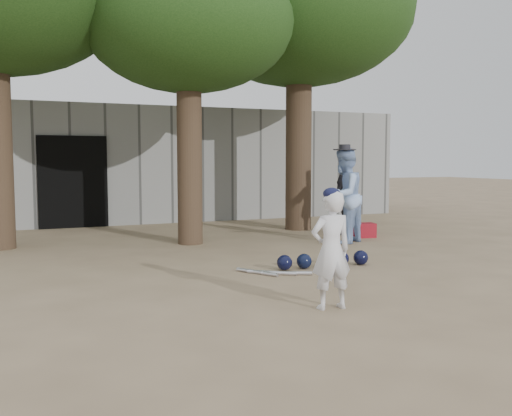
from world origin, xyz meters
name	(u,v)px	position (x,y,z in m)	size (l,w,h in m)	color
ground	(244,293)	(0.00, 0.00, 0.00)	(70.00, 70.00, 0.00)	#937C5E
boy_player	(331,250)	(0.59, -1.09, 0.65)	(0.47, 0.31, 1.30)	silver
spectator_blue	(344,196)	(3.39, 3.08, 0.93)	(0.90, 0.70, 1.86)	#93B2E4
spectator_dark	(346,195)	(4.13, 4.18, 0.87)	(1.02, 0.43, 1.75)	black
red_bag	(364,230)	(4.24, 3.61, 0.15)	(0.42, 0.32, 0.30)	maroon
back_building	(107,164)	(0.00, 10.33, 1.50)	(16.00, 5.24, 3.00)	gray
helmet_row	(324,260)	(1.73, 1.02, 0.12)	(1.51, 0.32, 0.23)	black
bat_pile	(272,273)	(0.78, 0.86, 0.03)	(0.90, 0.75, 0.06)	#BCBBC2
tree_row	(183,8)	(0.74, 5.02, 4.69)	(11.40, 5.80, 6.69)	brown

